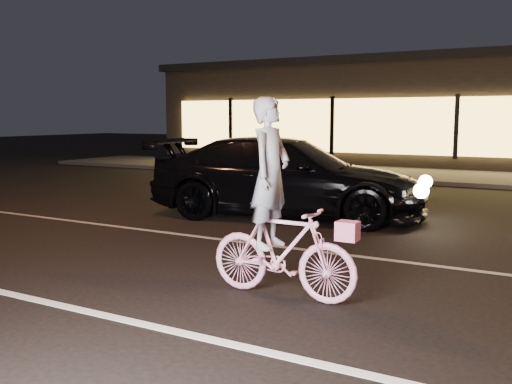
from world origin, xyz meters
The scene contains 7 objects.
ground centered at (0.00, 0.00, 0.00)m, with size 90.00×90.00×0.00m, color black.
lane_stripe_near centered at (0.00, -1.50, 0.00)m, with size 60.00×0.12×0.01m, color silver.
lane_stripe_far centered at (0.00, 2.00, 0.00)m, with size 60.00×0.10×0.01m, color gray.
sidewalk centered at (0.00, 13.00, 0.06)m, with size 30.00×4.00×0.12m, color #383533.
storefront centered at (0.00, 18.97, 2.15)m, with size 25.40×8.42×4.20m.
cyclist centered at (0.84, -0.13, 0.76)m, with size 1.70×0.59×2.15m.
sedan centered at (-1.28, 4.38, 0.77)m, with size 5.60×3.05×1.54m.
Camera 1 is at (3.54, -5.47, 1.94)m, focal length 40.00 mm.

